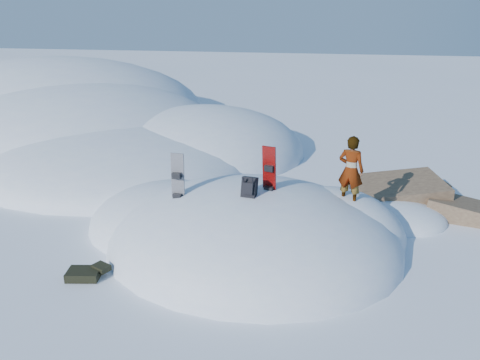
% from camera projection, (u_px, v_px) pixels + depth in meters
% --- Properties ---
extents(ground, '(120.00, 120.00, 0.00)m').
position_uv_depth(ground, '(252.00, 246.00, 11.17)').
color(ground, white).
rests_on(ground, ground).
extents(snow_mound, '(8.00, 6.00, 3.00)m').
position_uv_depth(snow_mound, '(247.00, 240.00, 11.42)').
color(snow_mound, silver).
rests_on(snow_mound, ground).
extents(snow_ridge, '(21.50, 18.50, 6.40)m').
position_uv_depth(snow_ridge, '(80.00, 130.00, 22.42)').
color(snow_ridge, silver).
rests_on(snow_ridge, ground).
extents(rock_outcrop, '(4.68, 4.41, 1.68)m').
position_uv_depth(rock_outcrop, '(403.00, 210.00, 13.14)').
color(rock_outcrop, '#7A6245').
rests_on(rock_outcrop, ground).
extents(snowboard_red, '(0.35, 0.27, 1.67)m').
position_uv_depth(snowboard_red, '(269.00, 181.00, 10.52)').
color(snowboard_red, '#AD0A09').
rests_on(snowboard_red, snow_mound).
extents(snowboard_dark, '(0.31, 0.19, 1.66)m').
position_uv_depth(snowboard_dark, '(178.00, 188.00, 10.62)').
color(snowboard_dark, black).
rests_on(snowboard_dark, snow_mound).
extents(backpack, '(0.35, 0.41, 0.53)m').
position_uv_depth(backpack, '(249.00, 187.00, 10.16)').
color(backpack, black).
rests_on(backpack, snow_mound).
extents(gear_pile, '(0.89, 0.68, 0.23)m').
position_uv_depth(gear_pile, '(87.00, 273.00, 9.76)').
color(gear_pile, black).
rests_on(gear_pile, ground).
extents(person, '(0.68, 0.54, 1.61)m').
position_uv_depth(person, '(351.00, 170.00, 10.61)').
color(person, slate).
rests_on(person, snow_mound).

